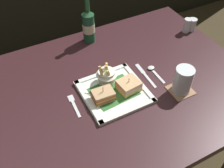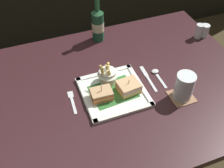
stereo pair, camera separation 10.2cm
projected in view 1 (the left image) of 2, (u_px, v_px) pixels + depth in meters
ground_plane at (110, 167)px, 1.72m from camera, size 6.00×6.00×0.00m
dining_table at (110, 103)px, 1.28m from camera, size 1.31×0.92×0.73m
square_plate at (114, 92)px, 1.18m from camera, size 0.27×0.27×0.02m
sandwich_half_left at (103, 95)px, 1.13m from camera, size 0.09×0.07×0.07m
sandwich_half_right at (129, 85)px, 1.17m from camera, size 0.10×0.09×0.07m
fries_cup at (106, 75)px, 1.18m from camera, size 0.09×0.09×0.11m
beer_bottle at (89, 25)px, 1.38m from camera, size 0.06×0.06×0.25m
drink_coaster at (180, 90)px, 1.19m from camera, size 0.10×0.10×0.00m
water_glass at (183, 82)px, 1.15m from camera, size 0.08×0.08×0.12m
fork at (74, 104)px, 1.13m from camera, size 0.03×0.13×0.00m
knife at (145, 74)px, 1.26m from camera, size 0.02×0.18×0.00m
spoon at (153, 70)px, 1.28m from camera, size 0.03×0.13×0.01m
salt_shaker at (187, 26)px, 1.48m from camera, size 0.04×0.04×0.08m
pepper_shaker at (192, 25)px, 1.50m from camera, size 0.05×0.05×0.07m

